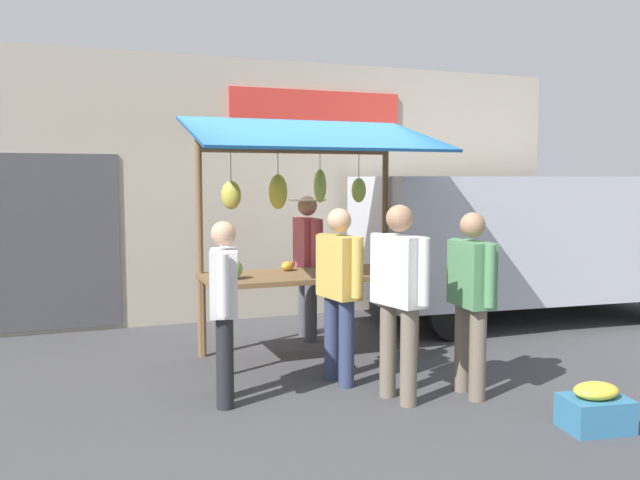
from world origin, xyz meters
TOP-DOWN VIEW (x-y plane):
  - ground_plane at (0.00, 0.00)m, footprint 40.00×40.00m
  - street_backdrop at (0.05, -2.20)m, footprint 9.00×0.30m
  - market_stall at (0.03, -0.03)m, footprint 2.50×1.46m
  - vendor_with_sunhat at (-0.24, -0.75)m, footprint 0.43×0.70m
  - shopper_with_ponytail at (1.15, 1.12)m, footprint 0.32×0.65m
  - shopper_in_striped_shirt at (-0.21, 1.57)m, footprint 0.32×0.69m
  - shopper_with_shopping_bag at (-0.85, 1.67)m, footprint 0.26×0.68m
  - shopper_in_grey_tee at (0.06, 0.94)m, footprint 0.28×0.68m
  - parked_van at (-3.19, -0.80)m, footprint 4.53×2.20m
  - produce_crate_near at (-1.28, 2.67)m, footprint 0.52×0.42m

SIDE VIEW (x-z plane):
  - ground_plane at x=0.00m, z-range 0.00..0.00m
  - produce_crate_near at x=-1.28m, z-range -0.02..0.34m
  - shopper_with_ponytail at x=1.15m, z-range 0.10..1.62m
  - shopper_with_shopping_bag at x=-0.85m, z-range 0.11..1.69m
  - shopper_in_grey_tee at x=0.06m, z-range 0.12..1.71m
  - shopper_in_striped_shirt at x=-0.21m, z-range 0.13..1.77m
  - vendor_with_sunhat at x=-0.24m, z-range 0.15..1.81m
  - parked_van at x=-3.19m, z-range 0.18..2.06m
  - market_stall at x=0.03m, z-range 0.29..2.78m
  - street_backdrop at x=0.05m, z-range 0.00..3.40m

